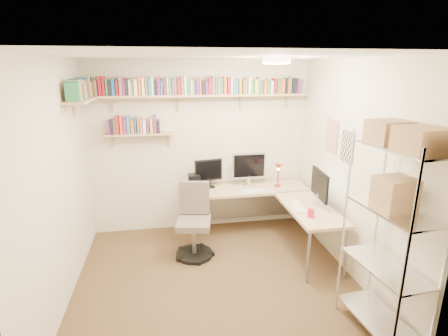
{
  "coord_description": "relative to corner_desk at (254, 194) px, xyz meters",
  "views": [
    {
      "loc": [
        -0.52,
        -3.54,
        2.39
      ],
      "look_at": [
        0.19,
        0.55,
        1.2
      ],
      "focal_mm": 28.0,
      "sensor_mm": 36.0,
      "label": 1
    }
  ],
  "objects": [
    {
      "name": "ground",
      "position": [
        -0.69,
        -0.96,
        -0.68
      ],
      "size": [
        3.2,
        3.2,
        0.0
      ],
      "primitive_type": "plane",
      "color": "#3E281A",
      "rests_on": "ground"
    },
    {
      "name": "room_shell",
      "position": [
        -0.69,
        -0.95,
        0.87
      ],
      "size": [
        3.24,
        3.04,
        2.52
      ],
      "color": "beige",
      "rests_on": "ground"
    },
    {
      "name": "wall_shelves",
      "position": [
        -1.13,
        0.34,
        1.35
      ],
      "size": [
        3.12,
        1.09,
        0.8
      ],
      "color": "tan",
      "rests_on": "ground"
    },
    {
      "name": "corner_desk",
      "position": [
        0.0,
        0.0,
        0.0
      ],
      "size": [
        1.83,
        1.75,
        1.19
      ],
      "color": "tan",
      "rests_on": "ground"
    },
    {
      "name": "office_chair",
      "position": [
        -0.88,
        -0.33,
        -0.27
      ],
      "size": [
        0.51,
        0.53,
        0.97
      ],
      "rotation": [
        0.0,
        0.0,
        -0.18
      ],
      "color": "black",
      "rests_on": "ground"
    },
    {
      "name": "wire_rack",
      "position": [
        0.67,
        -2.06,
        0.77
      ],
      "size": [
        0.47,
        0.84,
        1.97
      ],
      "rotation": [
        0.0,
        0.0,
        0.09
      ],
      "color": "silver",
      "rests_on": "ground"
    }
  ]
}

